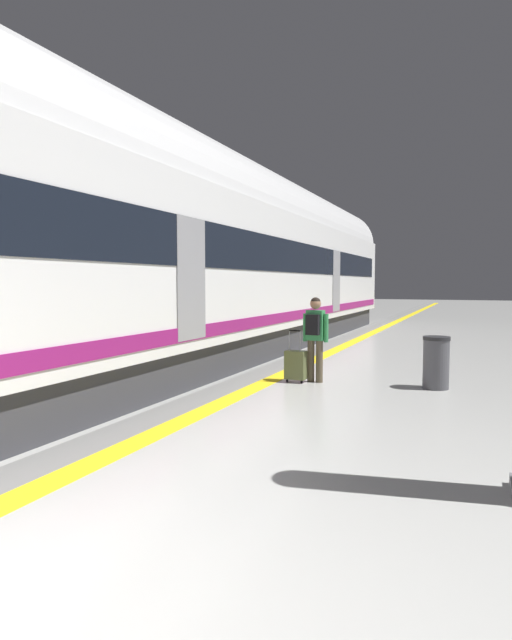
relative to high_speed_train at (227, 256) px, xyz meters
The scene contains 6 objects.
safety_line_strip 3.38m from the high_speed_train, 10.67° to the right, with size 0.36×80.00×0.01m, color yellow.
tactile_edge_band 3.13m from the high_speed_train, 12.88° to the right, with size 0.75×80.00×0.01m, color slate.
high_speed_train is the anchor object (origin of this frame).
passenger_near 4.29m from the high_speed_train, 40.08° to the right, with size 0.49×0.31×1.57m.
suitcase_near 4.43m from the high_speed_train, 44.89° to the right, with size 0.39×0.25×0.98m.
waste_bin 6.02m from the high_speed_train, 24.22° to the right, with size 0.46×0.46×0.91m.
Camera 1 is at (2.56, -1.42, 1.83)m, focal length 29.45 mm.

